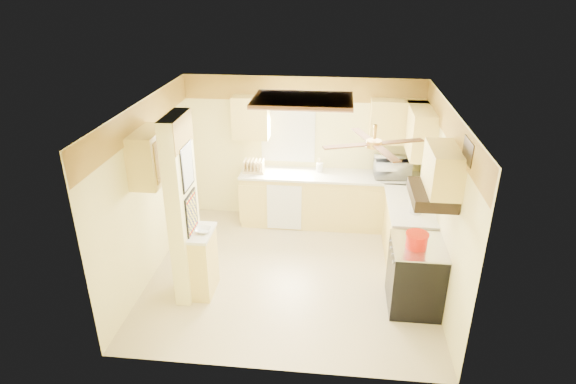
# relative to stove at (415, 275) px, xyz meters

# --- Properties ---
(floor) EXTENTS (4.00, 4.00, 0.00)m
(floor) POSITION_rel_stove_xyz_m (-1.67, 0.55, -0.46)
(floor) COLOR #C8B48A
(floor) RESTS_ON ground
(ceiling) EXTENTS (4.00, 4.00, 0.00)m
(ceiling) POSITION_rel_stove_xyz_m (-1.67, 0.55, 2.04)
(ceiling) COLOR white
(ceiling) RESTS_ON wall_back
(wall_back) EXTENTS (4.00, 0.00, 4.00)m
(wall_back) POSITION_rel_stove_xyz_m (-1.67, 2.45, 0.79)
(wall_back) COLOR #FFF19B
(wall_back) RESTS_ON floor
(wall_front) EXTENTS (4.00, 0.00, 4.00)m
(wall_front) POSITION_rel_stove_xyz_m (-1.67, -1.35, 0.79)
(wall_front) COLOR #FFF19B
(wall_front) RESTS_ON floor
(wall_left) EXTENTS (0.00, 3.80, 3.80)m
(wall_left) POSITION_rel_stove_xyz_m (-3.67, 0.55, 0.79)
(wall_left) COLOR #FFF19B
(wall_left) RESTS_ON floor
(wall_right) EXTENTS (0.00, 3.80, 3.80)m
(wall_right) POSITION_rel_stove_xyz_m (0.33, 0.55, 0.79)
(wall_right) COLOR #FFF19B
(wall_right) RESTS_ON floor
(wallpaper_border) EXTENTS (4.00, 0.02, 0.40)m
(wallpaper_border) POSITION_rel_stove_xyz_m (-1.67, 2.43, 1.84)
(wallpaper_border) COLOR #EDBD45
(wallpaper_border) RESTS_ON wall_back
(partition_column) EXTENTS (0.20, 0.70, 2.50)m
(partition_column) POSITION_rel_stove_xyz_m (-3.02, 0.00, 0.79)
(partition_column) COLOR #FFF19B
(partition_column) RESTS_ON floor
(partition_ledge) EXTENTS (0.25, 0.55, 0.90)m
(partition_ledge) POSITION_rel_stove_xyz_m (-2.80, 0.00, -0.01)
(partition_ledge) COLOR #FFE977
(partition_ledge) RESTS_ON floor
(ledge_top) EXTENTS (0.28, 0.58, 0.04)m
(ledge_top) POSITION_rel_stove_xyz_m (-2.80, 0.00, 0.46)
(ledge_top) COLOR white
(ledge_top) RESTS_ON partition_ledge
(lower_cabinets_back) EXTENTS (3.00, 0.60, 0.90)m
(lower_cabinets_back) POSITION_rel_stove_xyz_m (-1.17, 2.15, -0.01)
(lower_cabinets_back) COLOR #FFE977
(lower_cabinets_back) RESTS_ON floor
(lower_cabinets_right) EXTENTS (0.60, 1.40, 0.90)m
(lower_cabinets_right) POSITION_rel_stove_xyz_m (0.03, 1.15, -0.01)
(lower_cabinets_right) COLOR #FFE977
(lower_cabinets_right) RESTS_ON floor
(countertop_back) EXTENTS (3.04, 0.64, 0.04)m
(countertop_back) POSITION_rel_stove_xyz_m (-1.17, 2.14, 0.46)
(countertop_back) COLOR white
(countertop_back) RESTS_ON lower_cabinets_back
(countertop_right) EXTENTS (0.64, 1.44, 0.04)m
(countertop_right) POSITION_rel_stove_xyz_m (0.02, 1.15, 0.46)
(countertop_right) COLOR white
(countertop_right) RESTS_ON lower_cabinets_right
(dishwasher_panel) EXTENTS (0.58, 0.02, 0.80)m
(dishwasher_panel) POSITION_rel_stove_xyz_m (-1.92, 1.84, -0.03)
(dishwasher_panel) COLOR white
(dishwasher_panel) RESTS_ON lower_cabinets_back
(window) EXTENTS (0.92, 0.02, 1.02)m
(window) POSITION_rel_stove_xyz_m (-1.92, 2.44, 1.09)
(window) COLOR white
(window) RESTS_ON wall_back
(upper_cab_back_left) EXTENTS (0.60, 0.35, 0.70)m
(upper_cab_back_left) POSITION_rel_stove_xyz_m (-2.52, 2.27, 1.39)
(upper_cab_back_left) COLOR #FFE977
(upper_cab_back_left) RESTS_ON wall_back
(upper_cab_back_right) EXTENTS (0.90, 0.35, 0.70)m
(upper_cab_back_right) POSITION_rel_stove_xyz_m (-0.12, 2.27, 1.39)
(upper_cab_back_right) COLOR #FFE977
(upper_cab_back_right) RESTS_ON wall_back
(upper_cab_right) EXTENTS (0.35, 1.00, 0.70)m
(upper_cab_right) POSITION_rel_stove_xyz_m (0.16, 1.80, 1.39)
(upper_cab_right) COLOR #FFE977
(upper_cab_right) RESTS_ON wall_right
(upper_cab_left_wall) EXTENTS (0.35, 0.75, 0.70)m
(upper_cab_left_wall) POSITION_rel_stove_xyz_m (-3.49, 0.30, 1.39)
(upper_cab_left_wall) COLOR #FFE977
(upper_cab_left_wall) RESTS_ON wall_left
(upper_cab_over_stove) EXTENTS (0.35, 0.76, 0.52)m
(upper_cab_over_stove) POSITION_rel_stove_xyz_m (0.16, 0.00, 1.49)
(upper_cab_over_stove) COLOR #FFE977
(upper_cab_over_stove) RESTS_ON wall_right
(stove) EXTENTS (0.68, 0.77, 0.92)m
(stove) POSITION_rel_stove_xyz_m (0.00, 0.00, 0.00)
(stove) COLOR black
(stove) RESTS_ON floor
(range_hood) EXTENTS (0.50, 0.76, 0.14)m
(range_hood) POSITION_rel_stove_xyz_m (0.07, 0.00, 1.16)
(range_hood) COLOR black
(range_hood) RESTS_ON upper_cab_over_stove
(poster_menu) EXTENTS (0.02, 0.42, 0.57)m
(poster_menu) POSITION_rel_stove_xyz_m (-2.91, 0.00, 1.39)
(poster_menu) COLOR black
(poster_menu) RESTS_ON partition_column
(poster_nashville) EXTENTS (0.02, 0.42, 0.57)m
(poster_nashville) POSITION_rel_stove_xyz_m (-2.91, 0.00, 0.74)
(poster_nashville) COLOR black
(poster_nashville) RESTS_ON partition_column
(ceiling_light_panel) EXTENTS (1.35, 0.95, 0.06)m
(ceiling_light_panel) POSITION_rel_stove_xyz_m (-1.57, 1.05, 2.00)
(ceiling_light_panel) COLOR brown
(ceiling_light_panel) RESTS_ON ceiling
(ceiling_fan) EXTENTS (1.15, 1.15, 0.26)m
(ceiling_fan) POSITION_rel_stove_xyz_m (-0.67, -0.15, 1.83)
(ceiling_fan) COLOR gold
(ceiling_fan) RESTS_ON ceiling
(vent_grate) EXTENTS (0.02, 0.40, 0.25)m
(vent_grate) POSITION_rel_stove_xyz_m (0.31, -0.35, 1.84)
(vent_grate) COLOR black
(vent_grate) RESTS_ON wall_right
(microwave) EXTENTS (0.60, 0.43, 0.32)m
(microwave) POSITION_rel_stove_xyz_m (-0.16, 2.16, 0.64)
(microwave) COLOR white
(microwave) RESTS_ON countertop_back
(bowl) EXTENTS (0.22, 0.22, 0.05)m
(bowl) POSITION_rel_stove_xyz_m (-2.77, -0.01, 0.50)
(bowl) COLOR white
(bowl) RESTS_ON ledge_top
(dutch_oven) EXTENTS (0.29, 0.29, 0.19)m
(dutch_oven) POSITION_rel_stove_xyz_m (-0.05, -0.05, 0.55)
(dutch_oven) COLOR red
(dutch_oven) RESTS_ON stove
(kettle) EXTENTS (0.17, 0.17, 0.26)m
(kettle) POSITION_rel_stove_xyz_m (0.06, 0.85, 0.60)
(kettle) COLOR silver
(kettle) RESTS_ON countertop_right
(dish_rack) EXTENTS (0.36, 0.27, 0.21)m
(dish_rack) POSITION_rel_stove_xyz_m (-2.47, 2.13, 0.55)
(dish_rack) COLOR tan
(dish_rack) RESTS_ON countertop_back
(utensil_crock) EXTENTS (0.12, 0.12, 0.23)m
(utensil_crock) POSITION_rel_stove_xyz_m (-1.36, 2.27, 0.56)
(utensil_crock) COLOR white
(utensil_crock) RESTS_ON countertop_back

